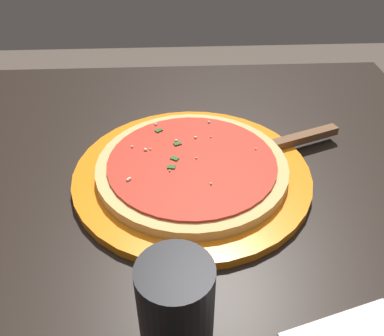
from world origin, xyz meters
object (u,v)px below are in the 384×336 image
object	(u,v)px
serving_plate	(192,175)
pizza_server	(285,143)
pizza	(192,166)
cup_tall_drink	(176,312)

from	to	relation	value
serving_plate	pizza_server	xyz separation A→B (m)	(0.06, -0.16, 0.01)
serving_plate	pizza	distance (m)	0.02
pizza	pizza_server	xyz separation A→B (m)	(0.06, -0.16, -0.00)
serving_plate	pizza	bearing A→B (deg)	49.56
pizza	cup_tall_drink	size ratio (longest dim) A/B	2.38
pizza_server	serving_plate	bearing A→B (deg)	111.07
pizza	serving_plate	bearing A→B (deg)	-130.44
serving_plate	pizza_server	distance (m)	0.17
serving_plate	cup_tall_drink	size ratio (longest dim) A/B	2.97
pizza	pizza_server	bearing A→B (deg)	-68.95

